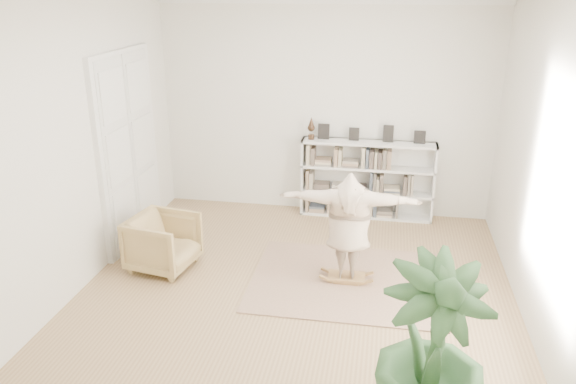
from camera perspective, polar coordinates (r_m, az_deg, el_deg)
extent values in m
plane|color=#8D6B48|center=(7.23, 0.65, -10.58)|extent=(6.00, 6.00, 0.00)
plane|color=silver|center=(9.36, 3.80, 8.59)|extent=(5.50, 0.00, 5.50)
plane|color=silver|center=(3.80, -6.95, -10.36)|extent=(5.50, 0.00, 5.50)
plane|color=silver|center=(7.43, -20.75, 4.09)|extent=(0.00, 6.00, 6.00)
plane|color=silver|center=(6.63, 24.86, 1.60)|extent=(0.00, 6.00, 6.00)
cube|color=white|center=(8.61, -15.91, 4.02)|extent=(0.08, 1.78, 2.92)
cube|color=silver|center=(8.26, -16.97, 3.22)|extent=(0.06, 0.78, 2.80)
cube|color=silver|center=(8.95, -14.71, 4.75)|extent=(0.06, 0.78, 2.80)
cube|color=silver|center=(9.52, 1.53, 1.66)|extent=(0.04, 0.35, 1.30)
cube|color=silver|center=(9.46, 14.57, 0.85)|extent=(0.04, 0.35, 1.30)
cube|color=silver|center=(9.58, 8.07, 1.56)|extent=(2.20, 0.04, 1.30)
cube|color=silver|center=(9.66, 7.84, -2.27)|extent=(2.20, 0.35, 0.04)
cube|color=silver|center=(9.51, 7.96, 0.01)|extent=(2.20, 0.35, 0.04)
cube|color=silver|center=(9.36, 8.09, 2.47)|extent=(2.20, 0.35, 0.04)
cube|color=silver|center=(9.24, 8.22, 4.95)|extent=(2.20, 0.35, 0.04)
cube|color=black|center=(9.31, 3.64, 6.12)|extent=(0.18, 0.07, 0.24)
cube|color=black|center=(9.27, 6.73, 5.95)|extent=(0.18, 0.07, 0.24)
cube|color=black|center=(9.25, 10.14, 5.75)|extent=(0.18, 0.07, 0.24)
cube|color=black|center=(9.27, 13.24, 5.54)|extent=(0.18, 0.07, 0.24)
imported|color=tan|center=(7.92, -12.56, -5.02)|extent=(0.97, 0.95, 0.76)
cube|color=tan|center=(7.60, 5.94, -8.95)|extent=(2.52, 2.02, 0.02)
cube|color=olive|center=(7.57, 5.96, -8.53)|extent=(0.49, 0.30, 0.03)
cube|color=olive|center=(7.58, 5.95, -8.75)|extent=(0.33, 0.05, 0.04)
cube|color=olive|center=(7.58, 5.95, -8.75)|extent=(0.33, 0.05, 0.04)
cube|color=olive|center=(7.57, 5.96, -8.53)|extent=(0.19, 0.05, 0.10)
cube|color=olive|center=(7.57, 5.96, -8.53)|extent=(0.19, 0.05, 0.10)
imported|color=#C5AC93|center=(7.22, 6.18, -3.17)|extent=(1.78, 0.50, 1.44)
imported|color=#284C26|center=(5.00, 14.34, -15.65)|extent=(1.23, 1.23, 1.68)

